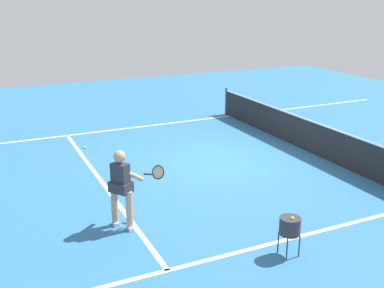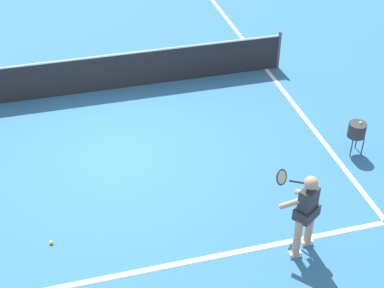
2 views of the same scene
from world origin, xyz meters
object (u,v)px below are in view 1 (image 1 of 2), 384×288
tennis_player (122,186)px  ball_hopper (290,226)px  tennis_ball_near (122,155)px  tennis_ball_far (85,147)px

tennis_player → ball_hopper: tennis_player is taller
tennis_ball_near → tennis_ball_far: bearing=-145.1°
tennis_ball_near → tennis_ball_far: 1.36m
tennis_player → tennis_ball_near: (-4.01, 1.17, -0.81)m
tennis_player → tennis_ball_far: 5.20m
tennis_player → tennis_ball_far: (-5.12, 0.40, -0.81)m
tennis_ball_near → tennis_ball_far: same height
tennis_ball_near → tennis_ball_far: (-1.11, -0.78, 0.00)m
tennis_ball_near → tennis_player: bearing=-16.3°
tennis_ball_near → tennis_ball_far: size_ratio=1.00×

